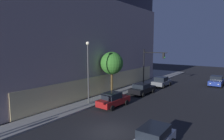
{
  "coord_description": "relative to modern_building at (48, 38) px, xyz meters",
  "views": [
    {
      "loc": [
        -12.28,
        -9.29,
        7.11
      ],
      "look_at": [
        7.88,
        5.59,
        3.94
      ],
      "focal_mm": 31.53,
      "sensor_mm": 36.0,
      "label": 1
    }
  ],
  "objects": [
    {
      "name": "car_white",
      "position": [
        -11.13,
        -26.53,
        -7.53
      ],
      "size": [
        4.66,
        2.15,
        1.67
      ],
      "color": "silver",
      "rests_on": "ground"
    },
    {
      "name": "modern_building",
      "position": [
        0.0,
        0.0,
        0.0
      ],
      "size": [
        32.34,
        28.49,
        16.89
      ],
      "color": "#4C4C51",
      "rests_on": "ground"
    },
    {
      "name": "car_black",
      "position": [
        2.61,
        -18.54,
        -7.59
      ],
      "size": [
        4.71,
        2.37,
        1.56
      ],
      "color": "black",
      "rests_on": "ground"
    },
    {
      "name": "car_blue",
      "position": [
        15.29,
        -26.31,
        -7.48
      ],
      "size": [
        4.19,
        2.3,
        1.78
      ],
      "color": "navy",
      "rests_on": "ground"
    },
    {
      "name": "sidewalk_tree",
      "position": [
        -0.75,
        -15.49,
        -3.77
      ],
      "size": [
        3.17,
        3.17,
        6.06
      ],
      "color": "#513D1E",
      "rests_on": "sidewalk_corner"
    },
    {
      "name": "street_lamp_sidewalk",
      "position": [
        -5.78,
        -15.72,
        -3.53
      ],
      "size": [
        0.44,
        0.44,
        7.39
      ],
      "color": "#4B4B4B",
      "rests_on": "sidewalk_corner"
    },
    {
      "name": "ground_plane",
      "position": [
        -10.42,
        -22.43,
        -8.37
      ],
      "size": [
        120.0,
        120.0,
        0.0
      ],
      "primitive_type": "plane",
      "color": "black"
    },
    {
      "name": "car_grey",
      "position": [
        9.44,
        -18.69,
        -7.54
      ],
      "size": [
        4.2,
        2.3,
        1.68
      ],
      "color": "slate",
      "rests_on": "ground"
    },
    {
      "name": "traffic_light_far_corner",
      "position": [
        8.56,
        -17.01,
        -4.11
      ],
      "size": [
        0.5,
        4.22,
        6.26
      ],
      "color": "black",
      "rests_on": "sidewalk_corner"
    },
    {
      "name": "car_red",
      "position": [
        -4.76,
        -18.66,
        -7.54
      ],
      "size": [
        4.47,
        2.09,
        1.71
      ],
      "color": "maroon",
      "rests_on": "ground"
    }
  ]
}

